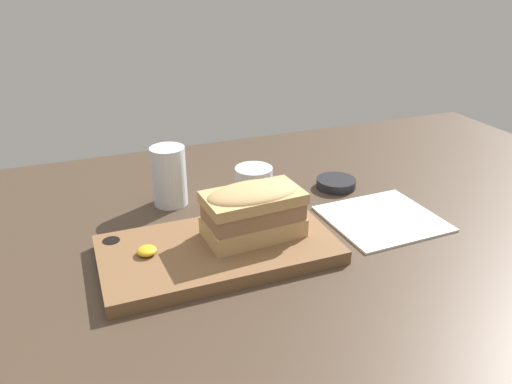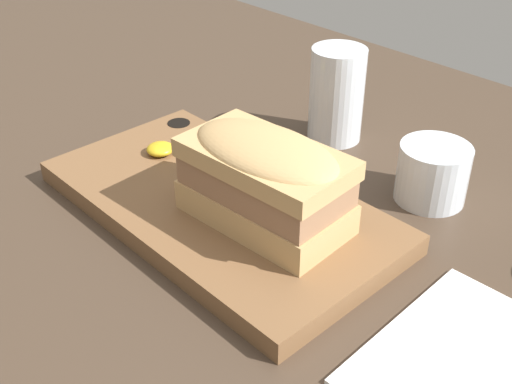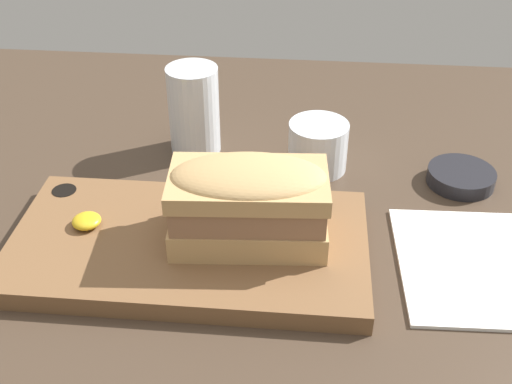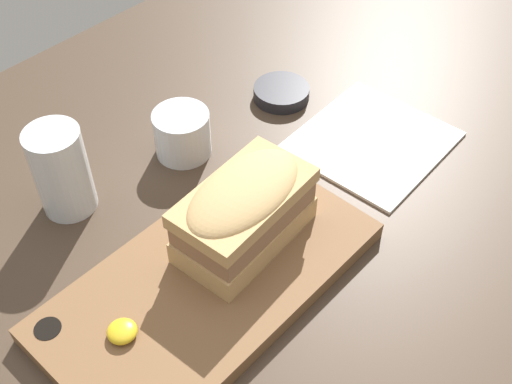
{
  "view_description": "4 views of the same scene",
  "coord_description": "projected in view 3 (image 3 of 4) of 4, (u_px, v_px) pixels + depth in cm",
  "views": [
    {
      "loc": [
        -13.71,
        -61.33,
        44.3
      ],
      "look_at": [
        12.48,
        5.83,
        10.26
      ],
      "focal_mm": 35.0,
      "sensor_mm": 36.0,
      "label": 1
    },
    {
      "loc": [
        45.83,
        -30.83,
        38.51
      ],
      "look_at": [
        11.09,
        1.93,
        7.79
      ],
      "focal_mm": 45.0,
      "sensor_mm": 36.0,
      "label": 2
    },
    {
      "loc": [
        16.33,
        -47.03,
        44.85
      ],
      "look_at": [
        11.68,
        3.51,
        9.51
      ],
      "focal_mm": 45.0,
      "sensor_mm": 36.0,
      "label": 3
    },
    {
      "loc": [
        -21.61,
        -28.27,
        58.45
      ],
      "look_at": [
        13.0,
        3.34,
        9.77
      ],
      "focal_mm": 45.0,
      "sensor_mm": 36.0,
      "label": 4
    }
  ],
  "objects": [
    {
      "name": "sandwich",
      "position": [
        248.0,
        200.0,
        0.62
      ],
      "size": [
        15.8,
        9.42,
        8.62
      ],
      "rotation": [
        0.0,
        0.0,
        0.07
      ],
      "color": "tan",
      "rests_on": "serving_board"
    },
    {
      "name": "water_glass",
      "position": [
        194.0,
        115.0,
        0.8
      ],
      "size": [
        6.38,
        6.38,
        11.2
      ],
      "color": "silver",
      "rests_on": "dining_table"
    },
    {
      "name": "napkin",
      "position": [
        494.0,
        266.0,
        0.64
      ],
      "size": [
        19.44,
        18.12,
        0.4
      ],
      "rotation": [
        0.0,
        0.0,
        0.03
      ],
      "color": "white",
      "rests_on": "dining_table"
    },
    {
      "name": "mustard_dollop",
      "position": [
        87.0,
        221.0,
        0.66
      ],
      "size": [
        2.98,
        2.98,
        1.19
      ],
      "color": "gold",
      "rests_on": "serving_board"
    },
    {
      "name": "condiment_dish",
      "position": [
        461.0,
        177.0,
        0.76
      ],
      "size": [
        7.92,
        7.92,
        1.8
      ],
      "color": "black",
      "rests_on": "dining_table"
    },
    {
      "name": "wine_glass",
      "position": [
        318.0,
        148.0,
        0.78
      ],
      "size": [
        7.23,
        7.23,
        6.06
      ],
      "color": "silver",
      "rests_on": "dining_table"
    },
    {
      "name": "serving_board",
      "position": [
        189.0,
        245.0,
        0.65
      ],
      "size": [
        36.06,
        19.27,
        2.18
      ],
      "color": "brown",
      "rests_on": "dining_table"
    },
    {
      "name": "dining_table",
      "position": [
        138.0,
        275.0,
        0.65
      ],
      "size": [
        189.95,
        106.57,
        2.0
      ],
      "color": "#423326",
      "rests_on": "ground"
    }
  ]
}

